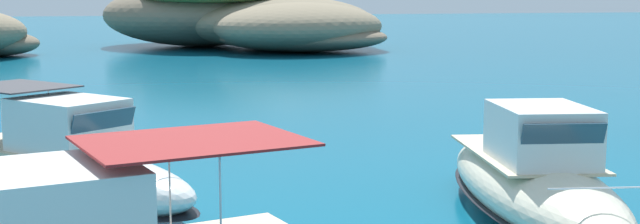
{
  "coord_description": "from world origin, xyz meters",
  "views": [
    {
      "loc": [
        -10.33,
        -11.58,
        5.62
      ],
      "look_at": [
        -2.28,
        19.16,
        1.0
      ],
      "focal_mm": 45.97,
      "sensor_mm": 36.0,
      "label": 1
    }
  ],
  "objects": [
    {
      "name": "motorboat_cream",
      "position": [
        -0.15,
        6.32,
        0.99
      ],
      "size": [
        4.71,
        10.38,
        2.95
      ],
      "color": "beige",
      "rests_on": "ground"
    },
    {
      "name": "motorboat_white",
      "position": [
        -11.63,
        10.68,
        0.99
      ],
      "size": [
        8.63,
        9.59,
        3.12
      ],
      "color": "white",
      "rests_on": "ground"
    },
    {
      "name": "islet_large",
      "position": [
        4.78,
        72.76,
        2.84
      ],
      "size": [
        34.82,
        36.53,
        6.67
      ],
      "color": "#756651",
      "rests_on": "ground"
    }
  ]
}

